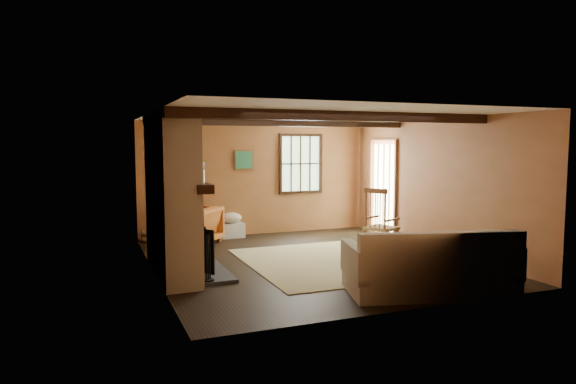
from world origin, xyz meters
name	(u,v)px	position (x,y,z in m)	size (l,w,h in m)	color
ground	(309,261)	(0.00, 0.00, 0.00)	(5.50, 5.50, 0.00)	black
room_envelope	(315,162)	(0.22, 0.26, 1.63)	(5.02, 5.52, 2.44)	#A7603B
fireplace	(173,200)	(-2.23, 0.00, 1.10)	(1.02, 2.30, 2.40)	#A96841
rug	(325,262)	(0.20, -0.20, 0.00)	(2.50, 3.00, 0.01)	tan
rocking_chair	(380,226)	(1.39, 0.04, 0.50)	(0.96, 0.75, 1.18)	tan
sofa	(431,270)	(0.71, -2.30, 0.31)	(2.31, 1.46, 0.87)	beige
firewood_pile	(160,236)	(-2.09, 2.60, 0.12)	(0.68, 0.12, 0.25)	brown
laundry_basket	(231,230)	(-0.65, 2.55, 0.15)	(0.50, 0.38, 0.30)	white
basket_pillow	(231,218)	(-0.65, 2.55, 0.41)	(0.44, 0.35, 0.22)	beige
armchair	(197,225)	(-1.44, 2.13, 0.37)	(0.78, 0.80, 0.73)	#BF6026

